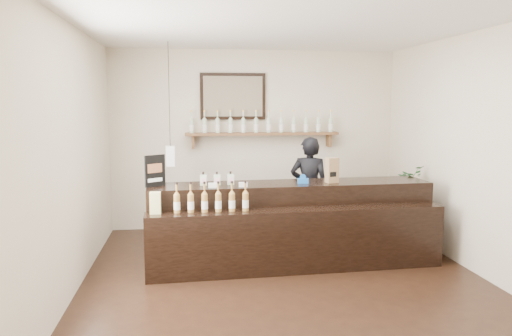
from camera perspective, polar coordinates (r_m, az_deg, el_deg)
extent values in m
plane|color=black|center=(5.80, 3.24, -12.50)|extent=(5.00, 5.00, 0.00)
plane|color=beige|center=(7.94, -0.13, 3.27)|extent=(4.50, 0.00, 4.50)
plane|color=beige|center=(3.09, 12.31, -3.47)|extent=(4.50, 0.00, 4.50)
plane|color=beige|center=(5.51, -20.27, 0.97)|extent=(0.00, 5.00, 5.00)
plane|color=beige|center=(6.31, 23.83, 1.56)|extent=(0.00, 5.00, 5.00)
plane|color=white|center=(5.51, 3.46, 16.01)|extent=(5.00, 5.00, 0.00)
cube|color=brown|center=(7.82, 0.73, 3.94)|extent=(2.40, 0.25, 0.04)
cube|color=brown|center=(7.77, -7.22, 2.97)|extent=(0.04, 0.20, 0.20)
cube|color=brown|center=(8.09, 8.30, 3.12)|extent=(0.04, 0.20, 0.20)
cube|color=black|center=(7.85, -2.66, 8.18)|extent=(1.02, 0.04, 0.72)
cube|color=#4C4031|center=(7.83, -2.64, 8.18)|extent=(0.92, 0.01, 0.62)
cube|color=white|center=(6.99, -9.75, 1.36)|extent=(0.12, 0.12, 0.28)
cylinder|color=black|center=(6.96, -9.91, 8.30)|extent=(0.01, 0.01, 1.41)
cylinder|color=beige|center=(7.73, -7.39, 4.74)|extent=(0.07, 0.07, 0.20)
cone|color=beige|center=(7.72, -7.41, 5.68)|extent=(0.07, 0.07, 0.05)
cylinder|color=beige|center=(7.72, -7.41, 6.13)|extent=(0.02, 0.02, 0.07)
cylinder|color=#F0B946|center=(7.72, -7.42, 6.48)|extent=(0.03, 0.03, 0.02)
cylinder|color=white|center=(7.73, -7.39, 4.59)|extent=(0.07, 0.07, 0.09)
cylinder|color=beige|center=(7.73, -5.90, 4.77)|extent=(0.07, 0.07, 0.20)
cone|color=beige|center=(7.73, -5.92, 5.71)|extent=(0.07, 0.07, 0.05)
cylinder|color=beige|center=(7.73, -5.92, 6.15)|extent=(0.02, 0.02, 0.07)
cylinder|color=#F0B946|center=(7.72, -5.93, 6.50)|extent=(0.03, 0.03, 0.02)
cylinder|color=white|center=(7.73, -5.90, 4.61)|extent=(0.07, 0.07, 0.09)
cylinder|color=beige|center=(7.74, -4.42, 4.79)|extent=(0.07, 0.07, 0.20)
cone|color=beige|center=(7.74, -4.43, 5.73)|extent=(0.07, 0.07, 0.05)
cylinder|color=beige|center=(7.73, -4.43, 6.17)|extent=(0.02, 0.02, 0.07)
cylinder|color=#F0B946|center=(7.73, -4.44, 6.52)|extent=(0.03, 0.03, 0.02)
cylinder|color=white|center=(7.74, -4.42, 4.63)|extent=(0.07, 0.07, 0.09)
cylinder|color=beige|center=(7.76, -2.94, 4.80)|extent=(0.07, 0.07, 0.20)
cone|color=beige|center=(7.75, -2.94, 5.74)|extent=(0.07, 0.07, 0.05)
cylinder|color=beige|center=(7.75, -2.95, 6.18)|extent=(0.02, 0.02, 0.07)
cylinder|color=#F0B946|center=(7.75, -2.95, 6.53)|extent=(0.03, 0.03, 0.02)
cylinder|color=white|center=(7.76, -2.94, 4.65)|extent=(0.07, 0.07, 0.09)
cylinder|color=beige|center=(7.77, -1.46, 4.82)|extent=(0.07, 0.07, 0.20)
cone|color=beige|center=(7.77, -1.47, 5.75)|extent=(0.07, 0.07, 0.05)
cylinder|color=beige|center=(7.77, -1.47, 6.19)|extent=(0.02, 0.02, 0.07)
cylinder|color=#F0B946|center=(7.77, -1.47, 6.54)|extent=(0.03, 0.03, 0.02)
cylinder|color=white|center=(7.78, -1.46, 4.67)|extent=(0.07, 0.07, 0.09)
cylinder|color=beige|center=(7.80, 0.00, 4.83)|extent=(0.07, 0.07, 0.20)
cone|color=beige|center=(7.79, 0.00, 5.76)|extent=(0.07, 0.07, 0.05)
cylinder|color=beige|center=(7.79, 0.00, 6.20)|extent=(0.02, 0.02, 0.07)
cylinder|color=#F0B946|center=(7.79, 0.00, 6.55)|extent=(0.03, 0.03, 0.02)
cylinder|color=white|center=(7.80, 0.00, 4.68)|extent=(0.07, 0.07, 0.09)
cylinder|color=beige|center=(7.83, 1.46, 4.83)|extent=(0.07, 0.07, 0.20)
cone|color=beige|center=(7.82, 1.46, 5.76)|extent=(0.07, 0.07, 0.05)
cylinder|color=beige|center=(7.82, 1.46, 6.20)|extent=(0.02, 0.02, 0.07)
cylinder|color=#F0B946|center=(7.82, 1.46, 6.55)|extent=(0.03, 0.03, 0.02)
cylinder|color=white|center=(7.83, 1.46, 4.69)|extent=(0.07, 0.07, 0.09)
cylinder|color=beige|center=(7.86, 2.90, 4.84)|extent=(0.07, 0.07, 0.20)
cone|color=beige|center=(7.86, 2.91, 5.76)|extent=(0.07, 0.07, 0.05)
cylinder|color=beige|center=(7.86, 2.91, 6.20)|extent=(0.02, 0.02, 0.07)
cylinder|color=#F0B946|center=(7.86, 2.91, 6.54)|extent=(0.03, 0.03, 0.02)
cylinder|color=white|center=(7.86, 2.90, 4.69)|extent=(0.07, 0.07, 0.09)
cylinder|color=beige|center=(7.90, 4.33, 4.84)|extent=(0.07, 0.07, 0.20)
cone|color=beige|center=(7.90, 4.34, 5.76)|extent=(0.07, 0.07, 0.05)
cylinder|color=beige|center=(7.90, 4.34, 6.20)|extent=(0.02, 0.02, 0.07)
cylinder|color=#F0B946|center=(7.90, 4.35, 6.54)|extent=(0.03, 0.03, 0.02)
cylinder|color=white|center=(7.90, 4.33, 4.69)|extent=(0.07, 0.07, 0.09)
cylinder|color=beige|center=(7.95, 5.75, 4.84)|extent=(0.07, 0.07, 0.20)
cone|color=beige|center=(7.94, 5.76, 5.75)|extent=(0.07, 0.07, 0.05)
cylinder|color=beige|center=(7.94, 5.76, 6.19)|extent=(0.02, 0.02, 0.07)
cylinder|color=#F0B946|center=(7.94, 5.77, 6.53)|extent=(0.03, 0.03, 0.02)
cylinder|color=white|center=(7.95, 5.74, 4.69)|extent=(0.07, 0.07, 0.09)
cylinder|color=beige|center=(8.00, 7.15, 4.83)|extent=(0.07, 0.07, 0.20)
cone|color=beige|center=(7.99, 7.16, 5.74)|extent=(0.07, 0.07, 0.05)
cylinder|color=beige|center=(7.99, 7.17, 6.17)|extent=(0.02, 0.02, 0.07)
cylinder|color=#F0B946|center=(7.99, 7.17, 6.51)|extent=(0.03, 0.03, 0.02)
cylinder|color=white|center=(8.00, 7.14, 4.69)|extent=(0.07, 0.07, 0.09)
cylinder|color=beige|center=(8.05, 8.53, 4.83)|extent=(0.07, 0.07, 0.20)
cone|color=beige|center=(8.04, 8.54, 5.73)|extent=(0.07, 0.07, 0.05)
cylinder|color=beige|center=(8.04, 8.55, 6.16)|extent=(0.02, 0.02, 0.07)
cylinder|color=#F0B946|center=(8.04, 8.56, 6.49)|extent=(0.03, 0.03, 0.02)
cylinder|color=white|center=(8.05, 8.52, 4.68)|extent=(0.07, 0.07, 0.09)
cube|color=black|center=(6.35, 3.93, -6.08)|extent=(3.55, 0.76, 0.99)
cube|color=black|center=(5.94, 4.84, -8.24)|extent=(3.54, 0.45, 0.75)
cube|color=white|center=(5.91, -4.98, -1.98)|extent=(0.10, 0.04, 0.05)
cube|color=white|center=(5.93, -1.48, -1.91)|extent=(0.10, 0.04, 0.05)
cube|color=#CCC77D|center=(5.72, -11.42, -4.52)|extent=(0.12, 0.12, 0.12)
cube|color=#CCC77D|center=(5.69, -11.45, -3.34)|extent=(0.12, 0.12, 0.12)
cube|color=beige|center=(6.07, -6.05, -1.35)|extent=(0.08, 0.08, 0.13)
cube|color=beige|center=(6.02, -6.04, -1.42)|extent=(0.07, 0.00, 0.06)
cylinder|color=black|center=(6.06, -6.06, -0.58)|extent=(0.02, 0.02, 0.03)
cube|color=beige|center=(6.08, -4.48, -1.33)|extent=(0.08, 0.08, 0.13)
cube|color=beige|center=(6.03, -4.46, -1.39)|extent=(0.07, 0.00, 0.06)
cylinder|color=black|center=(6.07, -4.49, -0.56)|extent=(0.02, 0.02, 0.03)
cube|color=beige|center=(6.09, -2.92, -1.30)|extent=(0.08, 0.08, 0.13)
cube|color=beige|center=(6.04, -2.89, -1.36)|extent=(0.07, 0.00, 0.06)
cylinder|color=black|center=(6.08, -2.93, -0.53)|extent=(0.02, 0.02, 0.03)
cylinder|color=olive|center=(5.70, -9.03, -4.07)|extent=(0.07, 0.07, 0.20)
cone|color=olive|center=(5.67, -9.06, -2.81)|extent=(0.07, 0.07, 0.05)
cylinder|color=olive|center=(5.66, -9.07, -2.22)|extent=(0.02, 0.02, 0.07)
cylinder|color=black|center=(5.66, -9.08, -1.75)|extent=(0.03, 0.03, 0.02)
cylinder|color=white|center=(5.70, -9.03, -4.27)|extent=(0.07, 0.07, 0.09)
cylinder|color=olive|center=(5.70, -7.46, -4.04)|extent=(0.07, 0.07, 0.20)
cone|color=olive|center=(5.67, -7.48, -2.79)|extent=(0.07, 0.07, 0.05)
cylinder|color=olive|center=(5.66, -7.49, -2.19)|extent=(0.02, 0.02, 0.07)
cylinder|color=black|center=(5.65, -7.50, -1.72)|extent=(0.03, 0.03, 0.02)
cylinder|color=white|center=(5.70, -7.46, -4.25)|extent=(0.07, 0.07, 0.09)
cylinder|color=olive|center=(5.70, -5.89, -4.02)|extent=(0.07, 0.07, 0.20)
cone|color=olive|center=(5.67, -5.91, -2.76)|extent=(0.07, 0.07, 0.05)
cylinder|color=olive|center=(5.66, -5.92, -2.16)|extent=(0.02, 0.02, 0.07)
cylinder|color=black|center=(5.66, -5.92, -1.69)|extent=(0.03, 0.03, 0.02)
cylinder|color=white|center=(5.70, -5.89, -4.22)|extent=(0.07, 0.07, 0.09)
cylinder|color=olive|center=(5.70, -4.33, -3.98)|extent=(0.07, 0.07, 0.20)
cone|color=olive|center=(5.68, -4.34, -2.73)|extent=(0.07, 0.07, 0.05)
cylinder|color=olive|center=(5.67, -4.34, -2.13)|extent=(0.02, 0.02, 0.07)
cylinder|color=black|center=(5.66, -4.35, -1.66)|extent=(0.03, 0.03, 0.02)
cylinder|color=white|center=(5.71, -4.32, -4.18)|extent=(0.07, 0.07, 0.09)
cylinder|color=olive|center=(5.72, -2.77, -3.95)|extent=(0.07, 0.07, 0.20)
cone|color=olive|center=(5.69, -2.77, -2.70)|extent=(0.07, 0.07, 0.05)
cylinder|color=olive|center=(5.68, -2.78, -2.10)|extent=(0.02, 0.02, 0.07)
cylinder|color=black|center=(5.67, -2.78, -1.63)|extent=(0.03, 0.03, 0.02)
cylinder|color=white|center=(5.72, -2.76, -4.15)|extent=(0.07, 0.07, 0.09)
cylinder|color=olive|center=(5.73, -1.21, -3.91)|extent=(0.07, 0.07, 0.20)
cone|color=olive|center=(5.71, -1.21, -2.66)|extent=(0.07, 0.07, 0.05)
cylinder|color=olive|center=(5.70, -1.22, -2.07)|extent=(0.02, 0.02, 0.07)
cylinder|color=black|center=(5.69, -1.22, -1.60)|extent=(0.03, 0.03, 0.02)
cylinder|color=white|center=(5.73, -1.21, -4.11)|extent=(0.07, 0.07, 0.09)
cube|color=black|center=(6.05, -11.47, -0.32)|extent=(0.23, 0.17, 0.38)
cube|color=#9A5B38|center=(6.04, -11.48, -0.03)|extent=(0.16, 0.12, 0.11)
cube|color=white|center=(6.06, -11.45, -1.35)|extent=(0.16, 0.12, 0.04)
cube|color=olive|center=(6.30, 8.67, -0.25)|extent=(0.17, 0.14, 0.31)
cube|color=black|center=(6.26, 8.81, -0.73)|extent=(0.09, 0.02, 0.06)
cube|color=#185AAE|center=(6.22, 5.38, -1.47)|extent=(0.14, 0.08, 0.06)
cylinder|color=#185AAE|center=(6.21, 5.39, -1.05)|extent=(0.08, 0.04, 0.07)
cube|color=brown|center=(7.36, 17.03, -5.54)|extent=(0.40, 0.52, 0.73)
imported|color=#26602D|center=(7.26, 17.19, -1.25)|extent=(0.45, 0.44, 0.38)
imported|color=black|center=(7.20, 6.11, -1.60)|extent=(0.72, 0.59, 1.70)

